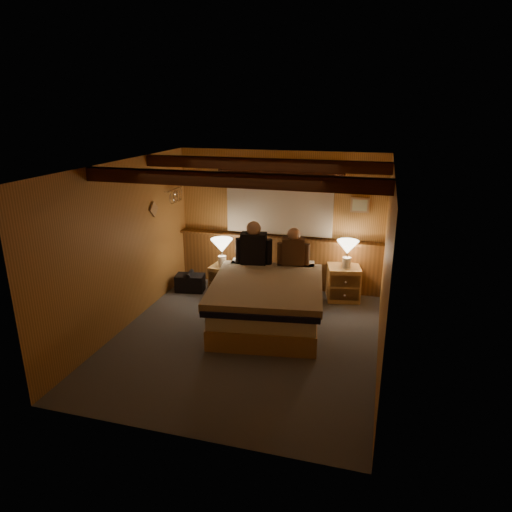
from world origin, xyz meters
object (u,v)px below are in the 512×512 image
at_px(nightstand_left, 225,280).
at_px(lamp_left, 222,247).
at_px(person_left, 254,246).
at_px(duffel_bag, 190,282).
at_px(nightstand_right, 343,283).
at_px(bed, 267,301).
at_px(person_right, 293,250).
at_px(lamp_right, 347,249).

height_order(nightstand_left, lamp_left, lamp_left).
bearing_deg(person_left, duffel_bag, 163.29).
distance_m(lamp_left, person_left, 0.68).
bearing_deg(duffel_bag, nightstand_right, -1.50).
height_order(bed, person_left, person_left).
bearing_deg(nightstand_right, person_left, -171.07).
bearing_deg(person_right, lamp_right, 16.74).
bearing_deg(duffel_bag, lamp_left, -4.33).
relative_size(bed, person_left, 3.06).
xyz_separation_m(lamp_right, person_right, (-0.82, -0.38, 0.03)).
distance_m(bed, nightstand_left, 1.35).
distance_m(nightstand_left, lamp_left, 0.59).
bearing_deg(nightstand_right, lamp_left, 176.42).
xyz_separation_m(lamp_left, person_left, (0.63, -0.24, 0.14)).
distance_m(lamp_left, lamp_right, 2.08).
relative_size(bed, nightstand_right, 3.62).
bearing_deg(person_right, lamp_left, 165.91).
relative_size(bed, nightstand_left, 4.48).
bearing_deg(nightstand_left, lamp_left, -141.31).
distance_m(nightstand_left, duffel_bag, 0.63).
xyz_separation_m(bed, person_left, (-0.40, 0.66, 0.62)).
bearing_deg(bed, lamp_right, 39.83).
distance_m(person_right, duffel_bag, 2.00).
height_order(nightstand_right, person_right, person_right).
xyz_separation_m(bed, lamp_right, (1.04, 1.15, 0.54)).
bearing_deg(lamp_right, duffel_bag, -173.34).
distance_m(nightstand_right, lamp_left, 2.12).
bearing_deg(duffel_bag, bed, -36.73).
distance_m(nightstand_right, duffel_bag, 2.65).
xyz_separation_m(nightstand_left, lamp_right, (2.04, 0.24, 0.65)).
relative_size(nightstand_left, nightstand_right, 0.81).
height_order(bed, nightstand_left, bed).
height_order(nightstand_right, lamp_right, lamp_right).
bearing_deg(lamp_right, person_right, -154.80).
height_order(person_right, duffel_bag, person_right).
relative_size(bed, lamp_right, 4.79).
relative_size(nightstand_left, person_left, 0.68).
xyz_separation_m(nightstand_left, duffel_bag, (-0.62, -0.07, -0.09)).
bearing_deg(nightstand_left, lamp_right, 12.63).
xyz_separation_m(person_right, duffel_bag, (-1.84, 0.07, -0.78)).
relative_size(lamp_right, person_left, 0.64).
height_order(nightstand_left, lamp_right, lamp_right).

